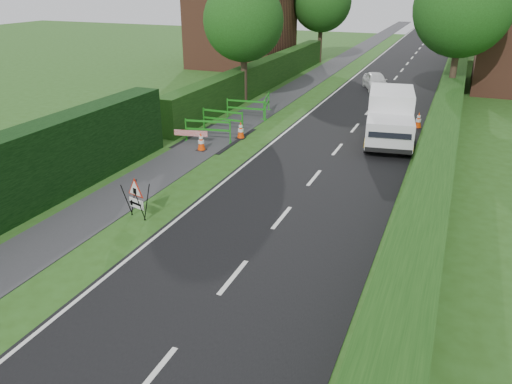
# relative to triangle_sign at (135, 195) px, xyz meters

# --- Properties ---
(ground) EXTENTS (120.00, 120.00, 0.00)m
(ground) POSITION_rel_triangle_sign_xyz_m (1.53, -2.86, -0.76)
(ground) COLOR #274D16
(ground) RESTS_ON ground
(road_surface) EXTENTS (6.00, 90.00, 0.02)m
(road_surface) POSITION_rel_triangle_sign_xyz_m (4.03, 32.14, -0.75)
(road_surface) COLOR black
(road_surface) RESTS_ON ground
(footpath) EXTENTS (2.00, 90.00, 0.02)m
(footpath) POSITION_rel_triangle_sign_xyz_m (-1.47, 32.14, -0.75)
(footpath) COLOR #2D2D30
(footpath) RESTS_ON ground
(hedge_west_far) EXTENTS (1.00, 24.00, 1.80)m
(hedge_west_far) POSITION_rel_triangle_sign_xyz_m (-3.47, 19.14, -0.76)
(hedge_west_far) COLOR #14380F
(hedge_west_far) RESTS_ON ground
(hedge_east) EXTENTS (1.20, 50.00, 1.50)m
(hedge_east) POSITION_rel_triangle_sign_xyz_m (8.03, 13.14, -0.76)
(hedge_east) COLOR #14380F
(hedge_east) RESTS_ON ground
(house_west) EXTENTS (7.50, 7.40, 7.88)m
(house_west) POSITION_rel_triangle_sign_xyz_m (-8.47, 27.14, 2.14)
(house_west) COLOR brown
(house_west) RESTS_ON ground
(tree_nw) EXTENTS (4.40, 4.40, 6.70)m
(tree_nw) POSITION_rel_triangle_sign_xyz_m (-3.07, 15.14, 3.73)
(tree_nw) COLOR #2D2116
(tree_nw) RESTS_ON ground
(tree_ne) EXTENTS (5.20, 5.20, 7.79)m
(tree_ne) POSITION_rel_triangle_sign_xyz_m (7.93, 19.14, 4.42)
(tree_ne) COLOR #2D2116
(tree_ne) RESTS_ON ground
(tree_fw) EXTENTS (4.80, 4.80, 7.24)m
(tree_fw) POSITION_rel_triangle_sign_xyz_m (-3.07, 31.14, 4.07)
(tree_fw) COLOR #2D2116
(tree_fw) RESTS_ON ground
(tree_fe) EXTENTS (4.20, 4.20, 6.33)m
(tree_fe) POSITION_rel_triangle_sign_xyz_m (7.93, 35.14, 3.47)
(tree_fe) COLOR #2D2116
(tree_fe) RESTS_ON ground
(triangle_sign) EXTENTS (0.91, 0.91, 1.09)m
(triangle_sign) POSITION_rel_triangle_sign_xyz_m (0.00, 0.00, 0.00)
(triangle_sign) COLOR black
(triangle_sign) RESTS_ON ground
(works_van) EXTENTS (2.55, 4.98, 2.17)m
(works_van) POSITION_rel_triangle_sign_xyz_m (5.81, 10.49, 0.40)
(works_van) COLOR silver
(works_van) RESTS_ON ground
(traffic_cone_0) EXTENTS (0.38, 0.38, 0.79)m
(traffic_cone_0) POSITION_rel_triangle_sign_xyz_m (6.84, 9.10, -0.36)
(traffic_cone_0) COLOR black
(traffic_cone_0) RESTS_ON ground
(traffic_cone_1) EXTENTS (0.38, 0.38, 0.79)m
(traffic_cone_1) POSITION_rel_triangle_sign_xyz_m (6.65, 10.05, -0.36)
(traffic_cone_1) COLOR black
(traffic_cone_1) RESTS_ON ground
(traffic_cone_2) EXTENTS (0.38, 0.38, 0.79)m
(traffic_cone_2) POSITION_rel_triangle_sign_xyz_m (6.81, 13.33, -0.36)
(traffic_cone_2) COLOR black
(traffic_cone_2) RESTS_ON ground
(traffic_cone_3) EXTENTS (0.38, 0.38, 0.79)m
(traffic_cone_3) POSITION_rel_triangle_sign_xyz_m (-1.22, 6.40, -0.36)
(traffic_cone_3) COLOR black
(traffic_cone_3) RESTS_ON ground
(traffic_cone_4) EXTENTS (0.38, 0.38, 0.79)m
(traffic_cone_4) POSITION_rel_triangle_sign_xyz_m (-0.38, 8.58, -0.36)
(traffic_cone_4) COLOR black
(traffic_cone_4) RESTS_ON ground
(ped_barrier_0) EXTENTS (2.09, 0.75, 1.00)m
(ped_barrier_0) POSITION_rel_triangle_sign_xyz_m (-1.50, 7.58, -0.13)
(ped_barrier_0) COLOR #187E17
(ped_barrier_0) RESTS_ON ground
(ped_barrier_1) EXTENTS (2.06, 0.36, 1.00)m
(ped_barrier_1) POSITION_rel_triangle_sign_xyz_m (-1.66, 9.39, -0.13)
(ped_barrier_1) COLOR #187E17
(ped_barrier_1) RESTS_ON ground
(ped_barrier_2) EXTENTS (2.09, 0.59, 1.00)m
(ped_barrier_2) POSITION_rel_triangle_sign_xyz_m (-1.48, 11.74, -0.13)
(ped_barrier_2) COLOR #187E17
(ped_barrier_2) RESTS_ON ground
(ped_barrier_3) EXTENTS (0.83, 2.08, 1.00)m
(ped_barrier_3) POSITION_rel_triangle_sign_xyz_m (-0.83, 12.92, -0.13)
(ped_barrier_3) COLOR #187E17
(ped_barrier_3) RESTS_ON ground
(redwhite_plank) EXTENTS (1.48, 0.34, 0.25)m
(redwhite_plank) POSITION_rel_triangle_sign_xyz_m (-2.11, 7.13, -0.76)
(redwhite_plank) COLOR red
(redwhite_plank) RESTS_ON ground
(hatchback_car) EXTENTS (2.35, 3.42, 1.08)m
(hatchback_car) POSITION_rel_triangle_sign_xyz_m (3.35, 21.58, -0.22)
(hatchback_car) COLOR white
(hatchback_car) RESTS_ON ground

